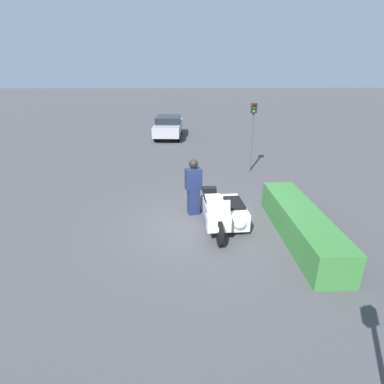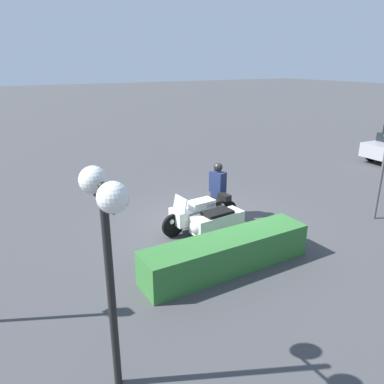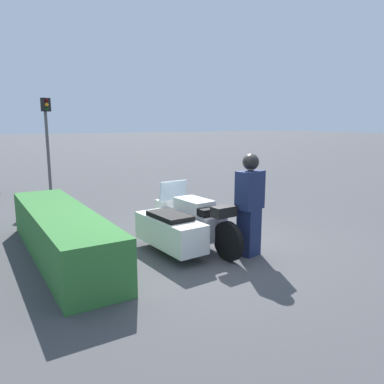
# 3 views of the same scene
# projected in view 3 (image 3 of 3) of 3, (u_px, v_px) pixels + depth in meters

# --- Properties ---
(ground_plane) EXTENTS (160.00, 160.00, 0.00)m
(ground_plane) POSITION_uv_depth(u_px,v_px,m) (212.00, 248.00, 7.05)
(ground_plane) COLOR #424244
(police_motorcycle) EXTENTS (2.69, 1.23, 1.17)m
(police_motorcycle) POSITION_uv_depth(u_px,v_px,m) (179.00, 223.00, 6.99)
(police_motorcycle) COLOR black
(police_motorcycle) RESTS_ON ground
(officer_rider) EXTENTS (0.41, 0.55, 1.81)m
(officer_rider) POSITION_uv_depth(u_px,v_px,m) (250.00, 202.00, 6.54)
(officer_rider) COLOR #192347
(officer_rider) RESTS_ON ground
(hedge_bush_curbside) EXTENTS (4.37, 0.96, 0.84)m
(hedge_bush_curbside) POSITION_uv_depth(u_px,v_px,m) (62.00, 234.00, 6.55)
(hedge_bush_curbside) COLOR #337033
(hedge_bush_curbside) RESTS_ON ground
(traffic_light_near) EXTENTS (0.22, 0.29, 3.07)m
(traffic_light_near) POSITION_uv_depth(u_px,v_px,m) (47.00, 132.00, 11.44)
(traffic_light_near) COLOR #4C4C4C
(traffic_light_near) RESTS_ON ground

